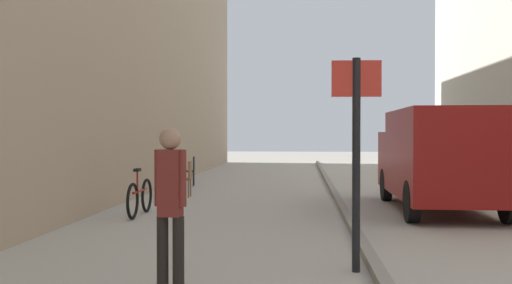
# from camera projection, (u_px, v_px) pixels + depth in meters

# --- Properties ---
(ground_plane) EXTENTS (80.00, 80.00, 0.00)m
(ground_plane) POSITION_uv_depth(u_px,v_px,m) (272.00, 206.00, 13.44)
(ground_plane) COLOR #A8A093
(kerb_strip) EXTENTS (0.16, 40.00, 0.12)m
(kerb_strip) POSITION_uv_depth(u_px,v_px,m) (340.00, 204.00, 13.31)
(kerb_strip) COLOR gray
(kerb_strip) RESTS_ON ground_plane
(pedestrian_main_foreground) EXTENTS (0.35, 0.23, 1.74)m
(pedestrian_main_foreground) POSITION_uv_depth(u_px,v_px,m) (170.00, 198.00, 6.05)
(pedestrian_main_foreground) COLOR black
(pedestrian_main_foreground) RESTS_ON ground_plane
(delivery_van) EXTENTS (2.05, 5.20, 2.18)m
(delivery_van) POSITION_uv_depth(u_px,v_px,m) (439.00, 156.00, 12.58)
(delivery_van) COLOR maroon
(delivery_van) RESTS_ON ground_plane
(street_sign_post) EXTENTS (0.60, 0.10, 2.60)m
(street_sign_post) POSITION_uv_depth(u_px,v_px,m) (356.00, 145.00, 7.03)
(street_sign_post) COLOR black
(street_sign_post) RESTS_ON ground_plane
(bicycle_leaning) EXTENTS (0.10, 1.77, 0.98)m
(bicycle_leaning) POSITION_uv_depth(u_px,v_px,m) (140.00, 197.00, 11.84)
(bicycle_leaning) COLOR black
(bicycle_leaning) RESTS_ON ground_plane
(cafe_chair_near_window) EXTENTS (0.49, 0.49, 0.94)m
(cafe_chair_near_window) POSITION_uv_depth(u_px,v_px,m) (190.00, 169.00, 18.59)
(cafe_chair_near_window) COLOR black
(cafe_chair_near_window) RESTS_ON ground_plane
(cafe_chair_by_doorway) EXTENTS (0.46, 0.46, 0.94)m
(cafe_chair_by_doorway) POSITION_uv_depth(u_px,v_px,m) (186.00, 176.00, 15.34)
(cafe_chair_by_doorway) COLOR brown
(cafe_chair_by_doorway) RESTS_ON ground_plane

